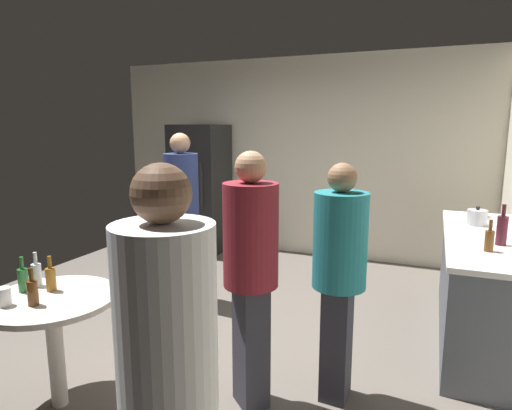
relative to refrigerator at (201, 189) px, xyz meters
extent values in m
cube|color=#5B544C|center=(1.22, -2.20, -0.95)|extent=(5.20, 5.20, 0.10)
cube|color=silver|center=(1.22, 0.43, 0.45)|extent=(5.32, 0.06, 2.70)
cube|color=black|center=(0.00, 0.00, 0.00)|extent=(0.70, 0.65, 1.80)
cube|color=#262628|center=(0.21, -0.34, 0.09)|extent=(0.03, 0.03, 0.60)
cube|color=#4C515B|center=(3.50, -1.47, -0.47)|extent=(0.60, 2.03, 0.86)
cube|color=silver|center=(3.50, -1.47, -0.02)|extent=(0.64, 2.07, 0.04)
cylinder|color=#B2B2B7|center=(3.45, -1.10, 0.07)|extent=(0.17, 0.17, 0.14)
sphere|color=black|center=(3.45, -1.10, 0.16)|extent=(0.04, 0.04, 0.04)
cone|color=#B2B2B7|center=(3.57, -1.10, 0.08)|extent=(0.09, 0.04, 0.06)
cylinder|color=#3F141E|center=(3.57, -1.77, 0.11)|extent=(0.08, 0.08, 0.22)
cylinder|color=#3F141E|center=(3.57, -1.77, 0.26)|extent=(0.03, 0.03, 0.09)
cylinder|color=#593314|center=(3.46, -2.00, 0.07)|extent=(0.06, 0.06, 0.15)
cylinder|color=#593314|center=(3.46, -2.00, 0.19)|extent=(0.02, 0.02, 0.08)
cylinder|color=beige|center=(0.93, -3.51, -0.55)|extent=(0.10, 0.10, 0.70)
cylinder|color=beige|center=(0.93, -3.51, -0.18)|extent=(0.80, 0.80, 0.03)
cylinder|color=#8C5919|center=(0.85, -3.43, -0.09)|extent=(0.06, 0.06, 0.15)
cylinder|color=#8C5919|center=(0.85, -3.43, 0.02)|extent=(0.02, 0.02, 0.08)
cylinder|color=#593314|center=(0.94, -3.65, -0.09)|extent=(0.06, 0.06, 0.15)
cylinder|color=#593314|center=(0.94, -3.65, 0.02)|extent=(0.02, 0.02, 0.08)
cylinder|color=#26662D|center=(0.70, -3.51, -0.09)|extent=(0.06, 0.06, 0.15)
cylinder|color=#26662D|center=(0.70, -3.51, 0.02)|extent=(0.02, 0.02, 0.08)
cylinder|color=silver|center=(0.69, -3.40, -0.09)|extent=(0.06, 0.06, 0.15)
cylinder|color=silver|center=(0.69, -3.40, 0.02)|extent=(0.02, 0.02, 0.08)
cylinder|color=white|center=(0.78, -3.72, -0.11)|extent=(0.08, 0.08, 0.11)
cube|color=#2D2D38|center=(2.07, -3.02, -0.50)|extent=(0.28, 0.27, 0.81)
cylinder|color=maroon|center=(2.07, -3.02, 0.22)|extent=(0.48, 0.48, 0.64)
sphere|color=tan|center=(2.07, -3.02, 0.64)|extent=(0.19, 0.19, 0.19)
cylinder|color=white|center=(2.28, -4.26, 0.25)|extent=(0.48, 0.48, 0.65)
sphere|color=brown|center=(2.28, -4.26, 0.67)|extent=(0.19, 0.19, 0.19)
cube|color=#2D2D38|center=(0.75, -1.70, -0.48)|extent=(0.26, 0.23, 0.84)
cylinder|color=navy|center=(0.75, -1.70, 0.28)|extent=(0.43, 0.43, 0.67)
sphere|color=tan|center=(0.75, -1.70, 0.71)|extent=(0.20, 0.20, 0.20)
cube|color=#2D2D38|center=(2.56, -2.75, -0.52)|extent=(0.17, 0.22, 0.77)
cylinder|color=#1E727A|center=(2.56, -2.75, 0.17)|extent=(0.35, 0.35, 0.61)
sphere|color=#8C6647|center=(2.56, -2.75, 0.57)|extent=(0.18, 0.18, 0.18)
camera|label=1|loc=(3.07, -5.39, 0.87)|focal=30.57mm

